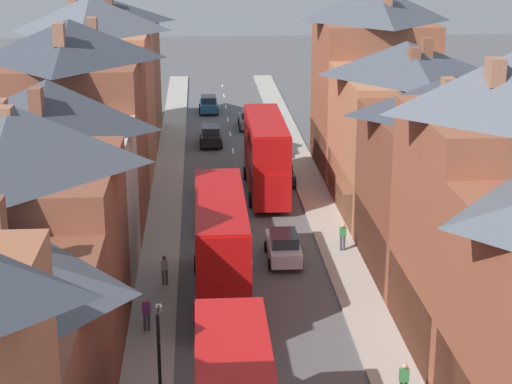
% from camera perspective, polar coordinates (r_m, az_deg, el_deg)
% --- Properties ---
extents(pavement_left, '(2.20, 104.00, 0.14)m').
position_cam_1_polar(pavement_left, '(55.48, -6.12, -1.46)').
color(pavement_left, '#A8A399').
rests_on(pavement_left, ground).
extents(pavement_right, '(2.20, 104.00, 0.14)m').
position_cam_1_polar(pavement_right, '(55.98, 4.37, -1.24)').
color(pavement_right, '#A8A399').
rests_on(pavement_right, ground).
extents(centre_line_dashes, '(0.14, 97.80, 0.01)m').
position_cam_1_polar(centre_line_dashes, '(53.63, -0.73, -2.11)').
color(centre_line_dashes, silver).
rests_on(centre_line_dashes, ground).
extents(terrace_row_left, '(8.00, 76.05, 13.63)m').
position_cam_1_polar(terrace_row_left, '(43.30, -13.64, 0.94)').
color(terrace_row_left, '#A36042').
rests_on(terrace_row_left, ground).
extents(terrace_row_right, '(8.00, 66.11, 13.72)m').
position_cam_1_polar(terrace_row_right, '(39.77, 15.27, -1.05)').
color(terrace_row_right, brown).
rests_on(terrace_row_right, ground).
extents(double_decker_bus_mid_street, '(2.74, 10.80, 5.30)m').
position_cam_1_polar(double_decker_bus_mid_street, '(42.18, -2.38, -3.59)').
color(double_decker_bus_mid_street, '#B70F0F').
rests_on(double_decker_bus_mid_street, ground).
extents(double_decker_bus_far_approaching, '(2.74, 10.80, 5.30)m').
position_cam_1_polar(double_decker_bus_far_approaching, '(58.88, 0.66, 2.55)').
color(double_decker_bus_far_approaching, '#B70F0F').
rests_on(double_decker_bus_far_approaching, ground).
extents(car_near_blue, '(1.90, 4.28, 1.61)m').
position_cam_1_polar(car_near_blue, '(52.56, -2.65, -1.60)').
color(car_near_blue, '#236093').
rests_on(car_near_blue, ground).
extents(car_near_silver, '(1.90, 4.32, 1.68)m').
position_cam_1_polar(car_near_silver, '(85.51, -3.18, 5.87)').
color(car_near_silver, '#236093').
rests_on(car_near_silver, ground).
extents(car_parked_left_a, '(1.90, 4.41, 1.69)m').
position_cam_1_polar(car_parked_left_a, '(72.65, -3.04, 3.80)').
color(car_parked_left_a, black).
rests_on(car_parked_left_a, ground).
extents(car_parked_right_a, '(1.90, 3.98, 1.65)m').
position_cam_1_polar(car_parked_right_a, '(69.04, 1.09, 3.08)').
color(car_parked_right_a, maroon).
rests_on(car_parked_right_a, ground).
extents(car_mid_black, '(1.90, 4.35, 1.67)m').
position_cam_1_polar(car_mid_black, '(78.68, -0.48, 4.88)').
color(car_mid_black, gray).
rests_on(car_mid_black, ground).
extents(car_mid_white, '(1.90, 4.39, 1.67)m').
position_cam_1_polar(car_mid_white, '(47.62, 1.84, -3.62)').
color(car_mid_white, silver).
rests_on(car_mid_white, ground).
extents(car_far_grey, '(1.90, 3.82, 1.63)m').
position_cam_1_polar(car_far_grey, '(61.74, 1.70, 1.32)').
color(car_far_grey, black).
rests_on(car_far_grey, ground).
extents(car_parked_right_b, '(1.90, 4.07, 1.63)m').
position_cam_1_polar(car_parked_right_b, '(58.44, -2.79, 0.38)').
color(car_parked_right_b, navy).
rests_on(car_parked_right_b, ground).
extents(pedestrian_mid_left, '(0.36, 0.22, 1.61)m').
position_cam_1_polar(pedestrian_mid_left, '(34.45, 9.83, -12.24)').
color(pedestrian_mid_left, '#23232D').
rests_on(pedestrian_mid_left, pavement_right).
extents(pedestrian_mid_right, '(0.36, 0.22, 1.61)m').
position_cam_1_polar(pedestrian_mid_right, '(39.61, -7.32, -7.99)').
color(pedestrian_mid_right, '#3D4256').
rests_on(pedestrian_mid_right, pavement_left).
extents(pedestrian_far_left, '(0.36, 0.22, 1.61)m').
position_cam_1_polar(pedestrian_far_left, '(44.33, -6.12, -5.09)').
color(pedestrian_far_left, brown).
rests_on(pedestrian_far_left, pavement_left).
extents(pedestrian_far_right, '(0.36, 0.22, 1.61)m').
position_cam_1_polar(pedestrian_far_right, '(48.87, 5.81, -2.90)').
color(pedestrian_far_right, '#3D4256').
rests_on(pedestrian_far_right, pavement_right).
extents(street_lamp, '(0.20, 1.12, 5.50)m').
position_cam_1_polar(street_lamp, '(30.12, -6.42, -11.89)').
color(street_lamp, black).
rests_on(street_lamp, ground).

